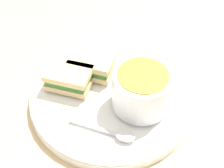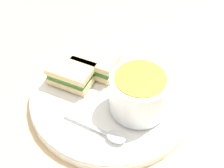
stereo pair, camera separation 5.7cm
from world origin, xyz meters
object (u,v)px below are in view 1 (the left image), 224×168
Objects in this scene: sandwich_half_near at (92,65)px; sandwich_half_far at (69,78)px; soup_bowl at (142,89)px; spoon at (120,134)px.

sandwich_half_near is 1.00× the size of sandwich_half_far.
spoon is at bearing -50.89° from soup_bowl.
sandwich_half_far is at bearing 148.51° from spoon.
spoon is at bearing -2.93° from sandwich_half_near.
sandwich_half_far reaches higher than spoon.
soup_bowl is 0.12m from sandwich_half_near.
sandwich_half_far is (0.02, -0.05, 0.00)m from sandwich_half_near.
sandwich_half_far is (-0.14, -0.04, 0.01)m from spoon.
soup_bowl is 1.04× the size of spoon.
spoon is 0.16m from sandwich_half_near.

